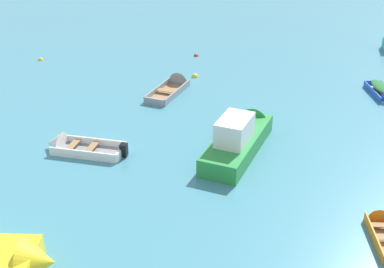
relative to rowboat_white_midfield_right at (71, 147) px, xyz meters
The scene contains 7 objects.
rowboat_white_midfield_right is the anchor object (origin of this frame).
rowboat_grey_back_row_left 9.86m from the rowboat_white_midfield_right, 66.56° to the left, with size 2.49×4.58×1.30m.
rowboat_orange_foreground_center 14.75m from the rowboat_white_midfield_right, 18.77° to the right, with size 1.15×3.12×0.88m.
motor_launch_green_far_back 8.48m from the rowboat_white_midfield_right, ahead, with size 3.57×7.01×2.39m.
mooring_buoy_near_foreground 12.24m from the rowboat_white_midfield_right, 66.22° to the left, with size 0.45×0.45×0.45m, color yellow.
mooring_buoy_far_field 16.41m from the rowboat_white_midfield_right, 74.05° to the left, with size 0.38×0.38×0.38m, color red.
mooring_buoy_central 15.12m from the rowboat_white_midfield_right, 117.48° to the left, with size 0.38×0.38×0.38m, color yellow.
Camera 1 is at (2.81, 0.34, 12.01)m, focal length 47.06 mm.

